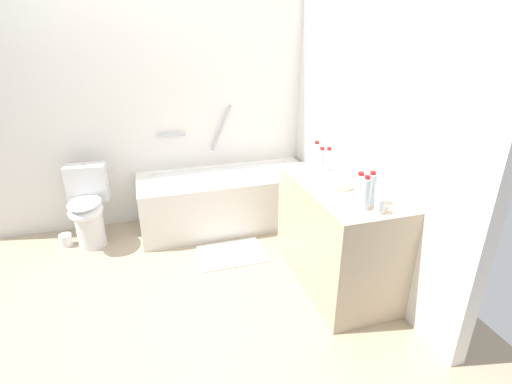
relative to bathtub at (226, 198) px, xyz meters
name	(u,v)px	position (x,y,z in m)	size (l,w,h in m)	color
ground_plane	(168,281)	(-0.68, -0.82, -0.29)	(4.12, 4.12, 0.00)	tan
wall_back_tiled	(145,104)	(-0.68, 0.38, 0.90)	(3.52, 0.10, 2.37)	white
wall_right_mirror	(361,122)	(0.93, -0.82, 0.90)	(0.10, 2.71, 2.37)	white
bathtub	(226,198)	(0.00, 0.00, 0.00)	(1.69, 0.66, 1.15)	white
toilet	(88,207)	(-1.28, -0.01, 0.08)	(0.36, 0.53, 0.73)	white
vanity_counter	(337,235)	(0.61, -1.18, 0.12)	(0.55, 1.11, 0.82)	tan
sink_basin	(335,181)	(0.57, -1.15, 0.56)	(0.29, 0.29, 0.05)	white
sink_faucet	(356,178)	(0.74, -1.15, 0.56)	(0.13, 0.15, 0.06)	#B2B2B7
water_bottle_0	(360,187)	(0.59, -1.43, 0.63)	(0.07, 0.07, 0.20)	silver
water_bottle_1	(322,161)	(0.58, -0.88, 0.63)	(0.06, 0.06, 0.20)	silver
water_bottle_2	(371,189)	(0.63, -1.51, 0.64)	(0.06, 0.06, 0.23)	silver
water_bottle_3	(366,194)	(0.56, -1.56, 0.64)	(0.06, 0.06, 0.23)	silver
water_bottle_4	(316,155)	(0.58, -0.79, 0.64)	(0.06, 0.06, 0.23)	silver
water_bottle_5	(328,162)	(0.60, -0.96, 0.64)	(0.06, 0.06, 0.22)	silver
drinking_glass_0	(380,206)	(0.62, -1.64, 0.58)	(0.06, 0.06, 0.10)	white
bath_mat	(232,254)	(-0.09, -0.59, -0.28)	(0.57, 0.43, 0.01)	white
toilet_paper_roll	(66,240)	(-1.53, 0.01, -0.23)	(0.11, 0.11, 0.11)	white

